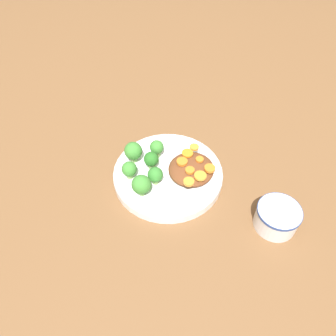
{
  "coord_description": "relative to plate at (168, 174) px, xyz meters",
  "views": [
    {
      "loc": [
        -0.4,
        0.31,
        0.62
      ],
      "look_at": [
        0.0,
        0.0,
        0.04
      ],
      "focal_mm": 35.0,
      "sensor_mm": 36.0,
      "label": 1
    }
  ],
  "objects": [
    {
      "name": "broccoli_floret_4",
      "position": [
        0.04,
        0.08,
        0.03
      ],
      "size": [
        0.04,
        0.04,
        0.05
      ],
      "color": "#7FA85B",
      "rests_on": "plate"
    },
    {
      "name": "carrot_slice_6",
      "position": [
        -0.01,
        -0.05,
        0.04
      ],
      "size": [
        0.03,
        0.03,
        0.0
      ],
      "primitive_type": "cylinder",
      "color": "orange",
      "rests_on": "stew_mound"
    },
    {
      "name": "broccoli_floret_0",
      "position": [
        0.08,
        0.04,
        0.04
      ],
      "size": [
        0.04,
        0.04,
        0.06
      ],
      "color": "#7FA85B",
      "rests_on": "plate"
    },
    {
      "name": "dip_bowl",
      "position": [
        -0.25,
        -0.1,
        0.02
      ],
      "size": [
        0.09,
        0.09,
        0.05
      ],
      "color": "silver",
      "rests_on": "ground_plane"
    },
    {
      "name": "stew_mound",
      "position": [
        -0.04,
        -0.04,
        0.02
      ],
      "size": [
        0.11,
        0.11,
        0.03
      ],
      "primitive_type": "ellipsoid",
      "color": "brown",
      "rests_on": "plate"
    },
    {
      "name": "carrot_slice_4",
      "position": [
        -0.07,
        -0.0,
        0.04
      ],
      "size": [
        0.02,
        0.02,
        0.01
      ],
      "primitive_type": "cylinder",
      "color": "orange",
      "rests_on": "stew_mound"
    },
    {
      "name": "carrot_slice_7",
      "position": [
        -0.08,
        -0.03,
        0.04
      ],
      "size": [
        0.03,
        0.03,
        0.0
      ],
      "primitive_type": "cylinder",
      "color": "orange",
      "rests_on": "stew_mound"
    },
    {
      "name": "carrot_slice_1",
      "position": [
        -0.02,
        -0.03,
        0.04
      ],
      "size": [
        0.03,
        0.03,
        0.01
      ],
      "primitive_type": "cylinder",
      "color": "orange",
      "rests_on": "stew_mound"
    },
    {
      "name": "broccoli_floret_3",
      "position": [
        -0.01,
        0.04,
        0.03
      ],
      "size": [
        0.04,
        0.04,
        0.05
      ],
      "color": "#759E51",
      "rests_on": "plate"
    },
    {
      "name": "broccoli_floret_1",
      "position": [
        0.04,
        0.02,
        0.03
      ],
      "size": [
        0.04,
        0.04,
        0.05
      ],
      "color": "#7FA85B",
      "rests_on": "plate"
    },
    {
      "name": "carrot_slice_5",
      "position": [
        0.0,
        -0.08,
        0.04
      ],
      "size": [
        0.02,
        0.02,
        0.0
      ],
      "primitive_type": "cylinder",
      "color": "orange",
      "rests_on": "stew_mound"
    },
    {
      "name": "carrot_slice_2",
      "position": [
        -0.05,
        -0.02,
        0.04
      ],
      "size": [
        0.02,
        0.02,
        0.01
      ],
      "primitive_type": "cylinder",
      "color": "orange",
      "rests_on": "stew_mound"
    },
    {
      "name": "broccoli_floret_2",
      "position": [
        0.06,
        -0.01,
        0.03
      ],
      "size": [
        0.03,
        0.03,
        0.05
      ],
      "color": "#759E51",
      "rests_on": "plate"
    },
    {
      "name": "broccoli_floret_5",
      "position": [
        -0.01,
        0.09,
        0.04
      ],
      "size": [
        0.04,
        0.04,
        0.06
      ],
      "color": "#7FA85B",
      "rests_on": "plate"
    },
    {
      "name": "ground_plane",
      "position": [
        0.0,
        0.0,
        -0.01
      ],
      "size": [
        4.0,
        4.0,
        0.0
      ],
      "primitive_type": "plane",
      "color": "brown"
    },
    {
      "name": "carrot_slice_3",
      "position": [
        -0.04,
        -0.06,
        0.04
      ],
      "size": [
        0.02,
        0.02,
        0.01
      ],
      "primitive_type": "cylinder",
      "color": "orange",
      "rests_on": "stew_mound"
    },
    {
      "name": "plate",
      "position": [
        0.0,
        0.0,
        0.0
      ],
      "size": [
        0.26,
        0.26,
        0.03
      ],
      "color": "white",
      "rests_on": "ground_plane"
    },
    {
      "name": "carrot_slice_0",
      "position": [
        -0.07,
        -0.06,
        0.04
      ],
      "size": [
        0.03,
        0.03,
        0.01
      ],
      "primitive_type": "cylinder",
      "color": "orange",
      "rests_on": "stew_mound"
    }
  ]
}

